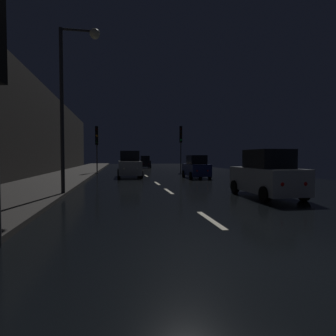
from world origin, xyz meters
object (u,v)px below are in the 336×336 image
(streetlamp_overhead, at_px, (73,85))
(car_distant_taillights, at_px, (145,162))
(traffic_light_far_right, at_px, (181,138))
(car_approaching_headlights, at_px, (129,165))
(car_parked_right_far, at_px, (196,167))
(car_parked_right_near, at_px, (267,175))
(traffic_light_far_left, at_px, (97,139))

(streetlamp_overhead, xyz_separation_m, car_distant_taillights, (6.01, 31.63, -3.94))
(traffic_light_far_right, relative_size, car_approaching_headlights, 1.19)
(streetlamp_overhead, height_order, car_approaching_headlights, streetlamp_overhead)
(traffic_light_far_right, height_order, car_parked_right_far, traffic_light_far_right)
(streetlamp_overhead, distance_m, car_parked_right_far, 13.20)
(car_approaching_headlights, distance_m, car_parked_right_far, 5.71)
(streetlamp_overhead, relative_size, car_approaching_headlights, 1.64)
(traffic_light_far_right, height_order, streetlamp_overhead, streetlamp_overhead)
(streetlamp_overhead, relative_size, car_distant_taillights, 1.93)
(traffic_light_far_right, height_order, car_parked_right_near, traffic_light_far_right)
(car_parked_right_far, distance_m, car_parked_right_near, 11.12)
(traffic_light_far_right, distance_m, car_distant_taillights, 13.42)
(traffic_light_far_left, distance_m, streetlamp_overhead, 16.86)
(traffic_light_far_left, distance_m, car_parked_right_far, 11.44)
(traffic_light_far_right, height_order, car_distant_taillights, traffic_light_far_right)
(streetlamp_overhead, distance_m, car_approaching_headlights, 12.48)
(traffic_light_far_right, distance_m, traffic_light_far_left, 9.48)
(traffic_light_far_right, distance_m, car_parked_right_near, 20.66)
(car_distant_taillights, bearing_deg, car_approaching_headlights, 171.03)
(traffic_light_far_right, relative_size, car_parked_right_far, 1.43)
(traffic_light_far_left, relative_size, streetlamp_overhead, 0.67)
(car_parked_right_near, bearing_deg, traffic_light_far_right, -2.23)
(car_parked_right_near, xyz_separation_m, car_distant_taillights, (-2.19, 33.18, -0.06))
(car_parked_right_far, distance_m, car_distant_taillights, 22.17)
(streetlamp_overhead, height_order, car_parked_right_near, streetlamp_overhead)
(streetlamp_overhead, bearing_deg, car_approaching_headlights, 76.19)
(traffic_light_far_right, xyz_separation_m, car_approaching_headlights, (-6.15, -7.33, -2.83))
(car_approaching_headlights, xyz_separation_m, car_distant_taillights, (3.17, 20.08, -0.15))
(streetlamp_overhead, height_order, car_parked_right_far, streetlamp_overhead)
(car_distant_taillights, bearing_deg, traffic_light_far_left, 157.08)
(traffic_light_far_right, xyz_separation_m, car_parked_right_far, (-0.80, -9.32, -3.00))
(streetlamp_overhead, relative_size, car_parked_right_near, 1.80)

